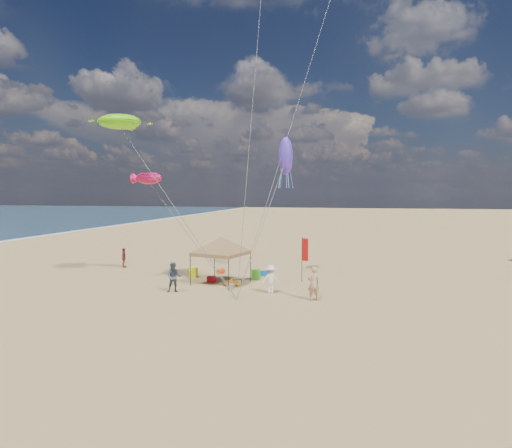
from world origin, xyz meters
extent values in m
plane|color=tan|center=(0.00, 0.00, 0.00)|extent=(280.00, 280.00, 0.00)
cylinder|color=black|center=(-3.62, 6.00, 0.94)|extent=(0.06, 0.06, 1.87)
cylinder|color=black|center=(-0.90, 5.31, 0.94)|extent=(0.06, 0.06, 1.87)
cylinder|color=black|center=(-4.31, 3.28, 0.94)|extent=(0.06, 0.06, 1.87)
cylinder|color=black|center=(-1.59, 2.59, 0.94)|extent=(0.06, 0.06, 1.87)
cube|color=olive|center=(-2.61, 4.30, 1.98)|extent=(3.51, 3.51, 0.22)
pyramid|color=olive|center=(-2.61, 4.30, 3.03)|extent=(5.50, 5.50, 0.94)
cylinder|color=black|center=(2.41, 5.95, 1.47)|extent=(0.04, 0.04, 2.95)
cube|color=#B5110E|center=(2.62, 5.89, 2.15)|extent=(0.42, 0.14, 1.47)
cube|color=red|center=(-3.36, 4.61, 0.19)|extent=(0.54, 0.38, 0.38)
cube|color=#1456AA|center=(-0.36, 7.32, 0.19)|extent=(0.54, 0.38, 0.38)
cylinder|color=#100E3F|center=(-1.50, 4.19, 0.18)|extent=(0.69, 0.54, 0.36)
cylinder|color=#D9410C|center=(-3.66, 7.54, 0.18)|extent=(0.54, 0.69, 0.36)
cube|color=#32981B|center=(-0.70, 6.03, 0.35)|extent=(0.50, 0.50, 0.70)
cube|color=#EFF51B|center=(-5.08, 5.80, 0.35)|extent=(0.50, 0.50, 0.70)
cube|color=slate|center=(-1.57, 3.11, 0.14)|extent=(0.34, 0.30, 0.28)
cube|color=orange|center=(-1.67, 3.89, 0.20)|extent=(0.90, 0.50, 0.24)
imported|color=tan|center=(3.58, 1.30, 0.95)|extent=(0.83, 0.73, 1.90)
imported|color=#3E4954|center=(-4.59, 1.40, 0.89)|extent=(1.05, 0.93, 1.79)
imported|color=white|center=(1.01, 2.41, 0.83)|extent=(1.21, 0.91, 1.66)
imported|color=#AA4541|center=(-11.83, 8.25, 0.77)|extent=(0.66, 0.98, 1.55)
ellipsoid|color=#64E70C|center=(-8.70, 2.76, 10.28)|extent=(3.20, 2.79, 0.92)
ellipsoid|color=#CE1454|center=(-8.10, 5.38, 6.86)|extent=(2.00, 1.14, 0.85)
ellipsoid|color=#5134D1|center=(0.93, 8.30, 8.45)|extent=(1.34, 1.34, 2.68)
camera|label=1|loc=(5.61, -21.55, 5.88)|focal=29.81mm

